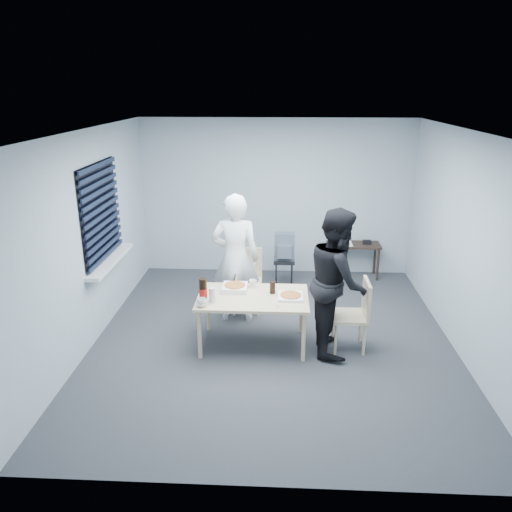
# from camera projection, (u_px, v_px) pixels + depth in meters

# --- Properties ---
(room) EXTENTS (5.00, 5.00, 5.00)m
(room) POSITION_uv_depth(u_px,v_px,m) (104.00, 220.00, 6.42)
(room) COLOR #2E2F33
(room) RESTS_ON ground
(dining_table) EXTENTS (1.34, 0.85, 0.65)m
(dining_table) POSITION_uv_depth(u_px,v_px,m) (253.00, 301.00, 6.08)
(dining_table) COLOR beige
(dining_table) RESTS_ON ground
(chair_far) EXTENTS (0.42, 0.42, 0.89)m
(chair_far) POSITION_uv_depth(u_px,v_px,m) (247.00, 275.00, 7.12)
(chair_far) COLOR beige
(chair_far) RESTS_ON ground
(chair_right) EXTENTS (0.42, 0.42, 0.89)m
(chair_right) POSITION_uv_depth(u_px,v_px,m) (357.00, 310.00, 6.01)
(chair_right) COLOR beige
(chair_right) RESTS_ON ground
(person_white) EXTENTS (0.65, 0.42, 1.77)m
(person_white) POSITION_uv_depth(u_px,v_px,m) (235.00, 258.00, 6.68)
(person_white) COLOR white
(person_white) RESTS_ON ground
(person_black) EXTENTS (0.47, 0.86, 1.77)m
(person_black) POSITION_uv_depth(u_px,v_px,m) (337.00, 281.00, 5.90)
(person_black) COLOR black
(person_black) RESTS_ON ground
(side_table) EXTENTS (0.88, 0.39, 0.58)m
(side_table) POSITION_uv_depth(u_px,v_px,m) (353.00, 248.00, 8.33)
(side_table) COLOR #38241C
(side_table) RESTS_ON ground
(stool) EXTENTS (0.33, 0.33, 0.46)m
(stool) POSITION_uv_depth(u_px,v_px,m) (284.00, 266.00, 7.96)
(stool) COLOR black
(stool) RESTS_ON ground
(backpack) EXTENTS (0.31, 0.23, 0.44)m
(backpack) POSITION_uv_depth(u_px,v_px,m) (284.00, 247.00, 7.84)
(backpack) COLOR slate
(backpack) RESTS_ON stool
(pizza_box_a) EXTENTS (0.31, 0.31, 0.08)m
(pizza_box_a) POSITION_uv_depth(u_px,v_px,m) (235.00, 287.00, 6.23)
(pizza_box_a) COLOR white
(pizza_box_a) RESTS_ON dining_table
(pizza_box_b) EXTENTS (0.30, 0.30, 0.04)m
(pizza_box_b) POSITION_uv_depth(u_px,v_px,m) (291.00, 296.00, 6.01)
(pizza_box_b) COLOR white
(pizza_box_b) RESTS_ON dining_table
(mug_a) EXTENTS (0.17, 0.17, 0.10)m
(mug_a) POSITION_uv_depth(u_px,v_px,m) (202.00, 303.00, 5.76)
(mug_a) COLOR white
(mug_a) RESTS_ON dining_table
(mug_b) EXTENTS (0.10, 0.10, 0.09)m
(mug_b) POSITION_uv_depth(u_px,v_px,m) (253.00, 283.00, 6.33)
(mug_b) COLOR white
(mug_b) RESTS_ON dining_table
(cola_glass) EXTENTS (0.09, 0.09, 0.16)m
(cola_glass) POSITION_uv_depth(u_px,v_px,m) (273.00, 287.00, 6.12)
(cola_glass) COLOR black
(cola_glass) RESTS_ON dining_table
(soda_bottle) EXTENTS (0.10, 0.10, 0.31)m
(soda_bottle) POSITION_uv_depth(u_px,v_px,m) (203.00, 291.00, 5.83)
(soda_bottle) COLOR black
(soda_bottle) RESTS_ON dining_table
(plastic_cups) EXTENTS (0.09, 0.09, 0.18)m
(plastic_cups) POSITION_uv_depth(u_px,v_px,m) (212.00, 295.00, 5.88)
(plastic_cups) COLOR silver
(plastic_cups) RESTS_ON dining_table
(rubber_band) EXTENTS (0.07, 0.07, 0.00)m
(rubber_band) POSITION_uv_depth(u_px,v_px,m) (278.00, 306.00, 5.78)
(rubber_band) COLOR red
(rubber_band) RESTS_ON dining_table
(papers) EXTENTS (0.33, 0.39, 0.01)m
(papers) POSITION_uv_depth(u_px,v_px,m) (345.00, 243.00, 8.31)
(papers) COLOR white
(papers) RESTS_ON side_table
(black_box) EXTENTS (0.16, 0.13, 0.06)m
(black_box) POSITION_uv_depth(u_px,v_px,m) (367.00, 242.00, 8.29)
(black_box) COLOR black
(black_box) RESTS_ON side_table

